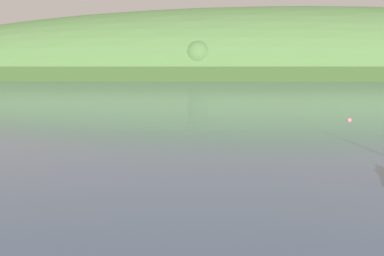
# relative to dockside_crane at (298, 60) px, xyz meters

# --- Properties ---
(far_shoreline_hill) EXTENTS (493.72, 100.88, 62.09)m
(far_shoreline_hill) POSITION_rel_dockside_crane_xyz_m (-2.05, 31.38, -7.53)
(far_shoreline_hill) COLOR #314A21
(far_shoreline_hill) RESTS_ON ground
(dockside_crane) EXTENTS (10.15, 4.10, 16.95)m
(dockside_crane) POSITION_rel_dockside_crane_xyz_m (0.00, 0.00, 0.00)
(dockside_crane) COLOR #4C4C51
(dockside_crane) RESTS_ON ground
(mooring_buoy_far_upstream) EXTENTS (0.45, 0.45, 0.53)m
(mooring_buoy_far_upstream) POSITION_rel_dockside_crane_xyz_m (-19.01, -161.89, -7.76)
(mooring_buoy_far_upstream) COLOR #E06675
(mooring_buoy_far_upstream) RESTS_ON ground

